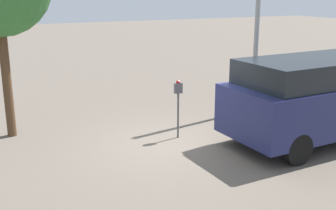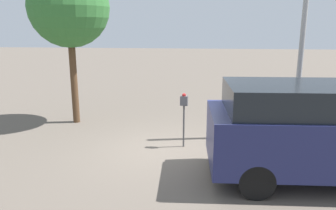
% 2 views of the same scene
% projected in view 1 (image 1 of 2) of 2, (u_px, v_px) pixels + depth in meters
% --- Properties ---
extents(ground_plane, '(80.00, 80.00, 0.00)m').
position_uv_depth(ground_plane, '(174.00, 144.00, 10.39)').
color(ground_plane, '#60564C').
extents(parking_meter_near, '(0.21, 0.14, 1.52)m').
position_uv_depth(parking_meter_near, '(178.00, 95.00, 10.57)').
color(parking_meter_near, '#4C4C4C').
rests_on(parking_meter_near, ground).
extents(lamp_post, '(0.44, 0.44, 6.52)m').
position_uv_depth(lamp_post, '(256.00, 44.00, 12.79)').
color(lamp_post, beige).
rests_on(lamp_post, ground).
extents(parked_van, '(4.60, 2.26, 2.11)m').
position_uv_depth(parked_van, '(314.00, 97.00, 10.30)').
color(parked_van, navy).
rests_on(parked_van, ground).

